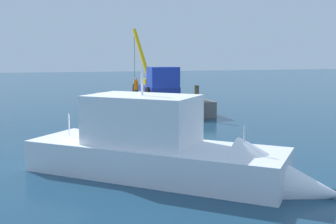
{
  "coord_description": "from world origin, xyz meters",
  "views": [
    {
      "loc": [
        28.58,
        -9.48,
        4.78
      ],
      "look_at": [
        0.46,
        -0.36,
        0.76
      ],
      "focal_mm": 43.89,
      "sensor_mm": 36.0,
      "label": 1
    }
  ],
  "objects": [
    {
      "name": "salvaged_car",
      "position": [
        1.56,
        -1.23,
        0.63
      ],
      "size": [
        4.2,
        3.22,
        2.96
      ],
      "color": "navy",
      "rests_on": "ground"
    },
    {
      "name": "moored_yacht",
      "position": [
        13.99,
        -3.98,
        0.49
      ],
      "size": [
        10.71,
        11.33,
        5.94
      ],
      "color": "white",
      "rests_on": "ground"
    },
    {
      "name": "crane_truck",
      "position": [
        -5.66,
        0.65,
        2.59
      ],
      "size": [
        9.19,
        2.94,
        6.27
      ],
      "color": "navy",
      "rests_on": "dock"
    },
    {
      "name": "ground",
      "position": [
        0.0,
        0.0,
        0.0
      ],
      "size": [
        200.0,
        200.0,
        0.0
      ],
      "primitive_type": "plane",
      "color": "navy"
    },
    {
      "name": "piling_near",
      "position": [
        0.04,
        -2.01,
        0.84
      ],
      "size": [
        0.34,
        0.34,
        1.68
      ],
      "primitive_type": "cylinder",
      "color": "brown",
      "rests_on": "ground"
    },
    {
      "name": "piling_mid",
      "position": [
        0.04,
        2.04,
        1.31
      ],
      "size": [
        0.35,
        0.35,
        2.63
      ],
      "primitive_type": "cylinder",
      "color": "brown",
      "rests_on": "ground"
    },
    {
      "name": "dock",
      "position": [
        -6.09,
        0.0,
        0.63
      ],
      "size": [
        11.62,
        7.74,
        1.26
      ],
      "primitive_type": "cube",
      "color": "slate",
      "rests_on": "ground"
    },
    {
      "name": "dock_worker",
      "position": [
        -4.29,
        -1.59,
        2.17
      ],
      "size": [
        0.34,
        0.34,
        1.77
      ],
      "color": "#2F2F2F",
      "rests_on": "dock"
    }
  ]
}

